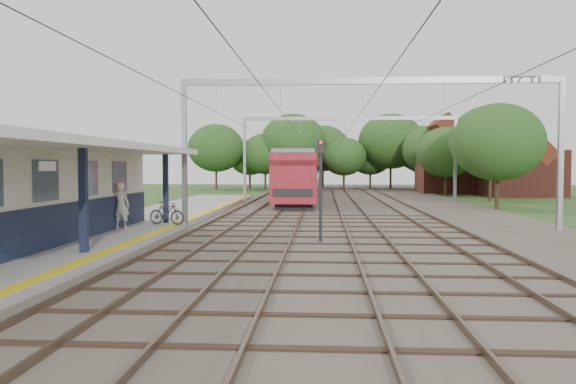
{
  "coord_description": "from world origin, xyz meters",
  "views": [
    {
      "loc": [
        1.44,
        -10.73,
        3.01
      ],
      "look_at": [
        -0.45,
        19.36,
        1.6
      ],
      "focal_mm": 35.0,
      "sensor_mm": 36.0,
      "label": 1
    }
  ],
  "objects": [
    {
      "name": "yellow_stripe",
      "position": [
        -5.25,
        14.0,
        0.35
      ],
      "size": [
        0.45,
        52.0,
        0.01
      ],
      "primitive_type": "cube",
      "color": "yellow",
      "rests_on": "platform"
    },
    {
      "name": "tree_band",
      "position": [
        3.84,
        57.12,
        4.92
      ],
      "size": [
        31.72,
        30.88,
        8.82
      ],
      "color": "#382619",
      "rests_on": "ground"
    },
    {
      "name": "station_building",
      "position": [
        -8.88,
        7.0,
        2.04
      ],
      "size": [
        3.41,
        18.0,
        3.4
      ],
      "color": "beige",
      "rests_on": "platform"
    },
    {
      "name": "house_far",
      "position": [
        16.0,
        52.0,
        3.23
      ],
      "size": [
        8.0,
        6.12,
        8.66
      ],
      "color": "brown",
      "rests_on": "ground"
    },
    {
      "name": "ground",
      "position": [
        0.0,
        0.0,
        0.0
      ],
      "size": [
        160.0,
        160.0,
        0.0
      ],
      "primitive_type": "plane",
      "color": "#2D4C1E",
      "rests_on": "ground"
    },
    {
      "name": "rail_tracks",
      "position": [
        1.5,
        30.0,
        0.18
      ],
      "size": [
        11.8,
        88.0,
        0.15
      ],
      "color": "brown",
      "rests_on": "ballast_bed"
    },
    {
      "name": "bicycle",
      "position": [
        -5.6,
        14.08,
        0.87
      ],
      "size": [
        1.81,
        0.9,
        1.05
      ],
      "primitive_type": "imported",
      "rotation": [
        0.0,
        0.0,
        1.32
      ],
      "color": "black",
      "rests_on": "platform"
    },
    {
      "name": "signal_post",
      "position": [
        1.35,
        10.63,
        2.44
      ],
      "size": [
        0.29,
        0.26,
        4.0
      ],
      "rotation": [
        0.0,
        0.0,
        0.09
      ],
      "color": "black",
      "rests_on": "ground"
    },
    {
      "name": "platform",
      "position": [
        -7.5,
        14.0,
        0.17
      ],
      "size": [
        5.0,
        52.0,
        0.35
      ],
      "primitive_type": "cube",
      "color": "gray",
      "rests_on": "ground"
    },
    {
      "name": "ballast_bed",
      "position": [
        4.0,
        30.0,
        0.05
      ],
      "size": [
        18.0,
        90.0,
        0.1
      ],
      "primitive_type": "cube",
      "color": "#473D33",
      "rests_on": "ground"
    },
    {
      "name": "person",
      "position": [
        -7.08,
        12.35,
        1.34
      ],
      "size": [
        0.74,
        0.51,
        1.98
      ],
      "primitive_type": "imported",
      "rotation": [
        0.0,
        0.0,
        3.19
      ],
      "color": "white",
      "rests_on": "platform"
    },
    {
      "name": "catenary_system",
      "position": [
        3.39,
        25.28,
        5.51
      ],
      "size": [
        17.22,
        88.0,
        7.0
      ],
      "color": "gray",
      "rests_on": "ground"
    },
    {
      "name": "canopy",
      "position": [
        -7.77,
        6.0,
        3.64
      ],
      "size": [
        6.4,
        20.0,
        3.44
      ],
      "color": "#0F1832",
      "rests_on": "platform"
    },
    {
      "name": "house_near",
      "position": [
        21.0,
        46.0,
        2.99
      ],
      "size": [
        7.0,
        6.12,
        7.89
      ],
      "color": "brown",
      "rests_on": "ground"
    },
    {
      "name": "train",
      "position": [
        -0.5,
        44.04,
        2.24
      ],
      "size": [
        3.07,
        38.18,
        4.02
      ],
      "color": "black",
      "rests_on": "ballast_bed"
    }
  ]
}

